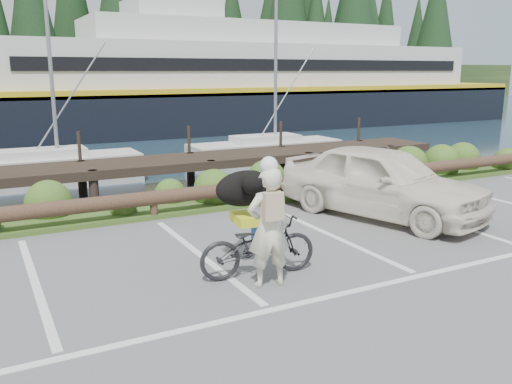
% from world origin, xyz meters
% --- Properties ---
extents(ground, '(72.00, 72.00, 0.00)m').
position_xyz_m(ground, '(0.00, 0.00, 0.00)').
color(ground, '#555557').
extents(vegetation_strip, '(34.00, 1.60, 0.10)m').
position_xyz_m(vegetation_strip, '(0.00, 5.30, 0.05)').
color(vegetation_strip, '#3D5B21').
rests_on(vegetation_strip, ground).
extents(log_rail, '(32.00, 0.30, 0.60)m').
position_xyz_m(log_rail, '(0.00, 4.60, 0.00)').
color(log_rail, '#443021').
rests_on(log_rail, ground).
extents(bicycle, '(1.87, 0.85, 0.95)m').
position_xyz_m(bicycle, '(0.43, 0.77, 0.48)').
color(bicycle, black).
rests_on(bicycle, ground).
extents(cyclist, '(0.68, 0.49, 1.74)m').
position_xyz_m(cyclist, '(0.38, 0.35, 0.87)').
color(cyclist, beige).
rests_on(cyclist, ground).
extents(dog, '(0.60, 1.03, 0.57)m').
position_xyz_m(dog, '(0.50, 1.34, 1.23)').
color(dog, black).
rests_on(dog, bicycle).
extents(parked_car, '(3.10, 4.81, 1.52)m').
position_xyz_m(parked_car, '(4.35, 2.59, 0.76)').
color(parked_car, silver).
rests_on(parked_car, ground).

